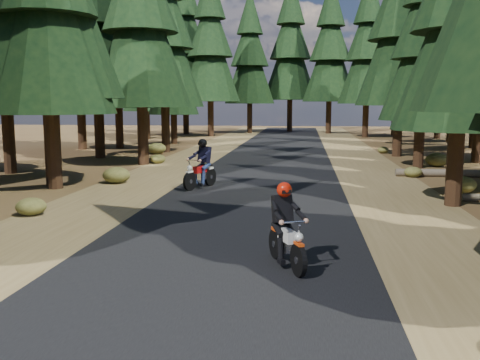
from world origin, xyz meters
name	(u,v)px	position (x,y,z in m)	size (l,w,h in m)	color
ground	(232,236)	(0.00, 0.00, 0.00)	(120.00, 120.00, 0.00)	#4A2F1A
road	(253,198)	(0.00, 5.00, 0.01)	(6.00, 100.00, 0.01)	black
shoulder_l	(115,195)	(-4.60, 5.00, 0.00)	(3.20, 100.00, 0.01)	brown
shoulder_r	(399,201)	(4.60, 5.00, 0.00)	(3.20, 100.00, 0.01)	brown
pine_forest	(279,21)	(-0.02, 21.05, 7.89)	(34.59, 55.08, 16.32)	black
log_near	(472,173)	(8.55, 11.06, 0.16)	(0.32, 0.32, 6.22)	#4C4233
understory_shrubs	(279,177)	(0.69, 8.01, 0.28)	(16.35, 31.60, 0.67)	#474C1E
rider_lead	(287,240)	(1.32, -2.20, 0.53)	(1.19, 1.84, 1.58)	silver
rider_follow	(200,172)	(-2.08, 6.79, 0.59)	(1.34, 2.05, 1.77)	#970A0A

